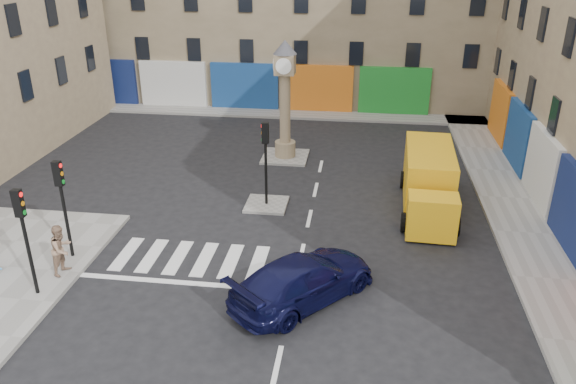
% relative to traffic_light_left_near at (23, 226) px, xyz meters
% --- Properties ---
extents(ground, '(120.00, 120.00, 0.00)m').
position_rel_traffic_light_left_near_xyz_m(ground, '(8.30, -0.20, -2.62)').
color(ground, black).
rests_on(ground, ground).
extents(sidewalk_right, '(2.60, 30.00, 0.15)m').
position_rel_traffic_light_left_near_xyz_m(sidewalk_right, '(17.00, 9.80, -2.55)').
color(sidewalk_right, gray).
rests_on(sidewalk_right, ground).
extents(sidewalk_far, '(32.00, 2.40, 0.15)m').
position_rel_traffic_light_left_near_xyz_m(sidewalk_far, '(4.30, 22.00, -2.55)').
color(sidewalk_far, gray).
rests_on(sidewalk_far, ground).
extents(island_near, '(1.80, 1.80, 0.12)m').
position_rel_traffic_light_left_near_xyz_m(island_near, '(6.30, 7.80, -2.56)').
color(island_near, gray).
rests_on(island_near, ground).
extents(island_far, '(2.40, 2.40, 0.12)m').
position_rel_traffic_light_left_near_xyz_m(island_far, '(6.30, 13.80, -2.56)').
color(island_far, gray).
rests_on(island_far, ground).
extents(traffic_light_left_near, '(0.28, 0.22, 3.70)m').
position_rel_traffic_light_left_near_xyz_m(traffic_light_left_near, '(0.00, 0.00, 0.00)').
color(traffic_light_left_near, black).
rests_on(traffic_light_left_near, sidewalk_left).
extents(traffic_light_left_far, '(0.28, 0.22, 3.70)m').
position_rel_traffic_light_left_near_xyz_m(traffic_light_left_far, '(0.00, 2.40, 0.00)').
color(traffic_light_left_far, black).
rests_on(traffic_light_left_far, sidewalk_left).
extents(traffic_light_island, '(0.28, 0.22, 3.70)m').
position_rel_traffic_light_left_near_xyz_m(traffic_light_island, '(6.30, 7.80, -0.03)').
color(traffic_light_island, black).
rests_on(traffic_light_island, island_near).
extents(clock_pillar, '(1.20, 1.20, 6.10)m').
position_rel_traffic_light_left_near_xyz_m(clock_pillar, '(6.30, 13.80, 0.93)').
color(clock_pillar, '#978462').
rests_on(clock_pillar, island_far).
extents(navy_sedan, '(5.06, 5.36, 1.52)m').
position_rel_traffic_light_left_near_xyz_m(navy_sedan, '(8.68, 1.01, -1.86)').
color(navy_sedan, black).
rests_on(navy_sedan, ground).
extents(yellow_van, '(2.50, 6.73, 2.42)m').
position_rel_traffic_light_left_near_xyz_m(yellow_van, '(13.29, 8.69, -1.42)').
color(yellow_van, '#F3AF14').
rests_on(yellow_van, ground).
extents(pedestrian_tan, '(0.84, 0.99, 1.81)m').
position_rel_traffic_light_left_near_xyz_m(pedestrian_tan, '(0.30, 1.31, -1.56)').
color(pedestrian_tan, '#99775E').
rests_on(pedestrian_tan, sidewalk_left).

